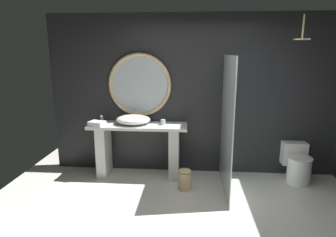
{
  "coord_description": "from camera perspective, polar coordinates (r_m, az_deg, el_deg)",
  "views": [
    {
      "loc": [
        -0.09,
        -2.82,
        2.0
      ],
      "look_at": [
        -0.38,
        0.92,
        1.13
      ],
      "focal_mm": 30.84,
      "sensor_mm": 36.0,
      "label": 1
    }
  ],
  "objects": [
    {
      "name": "vanity_counter",
      "position": [
        4.72,
        -5.84,
        -5.3
      ],
      "size": [
        1.57,
        0.49,
        0.87
      ],
      "color": "silver",
      "rests_on": "ground_plane"
    },
    {
      "name": "folded_hand_towel",
      "position": [
        4.63,
        -13.88,
        -0.99
      ],
      "size": [
        0.27,
        0.24,
        0.07
      ],
      "primitive_type": "cube",
      "rotation": [
        0.0,
        0.0,
        -0.28
      ],
      "color": "white",
      "rests_on": "vanity_counter"
    },
    {
      "name": "back_wall_panel",
      "position": [
        4.77,
        5.45,
        4.54
      ],
      "size": [
        4.8,
        0.1,
        2.6
      ],
      "primitive_type": "cube",
      "color": "#232326",
      "rests_on": "ground_plane"
    },
    {
      "name": "vessel_sink",
      "position": [
        4.63,
        -6.91,
        -0.22
      ],
      "size": [
        0.55,
        0.45,
        0.22
      ],
      "color": "white",
      "rests_on": "vanity_counter"
    },
    {
      "name": "tumbler_cup",
      "position": [
        4.58,
        -0.99,
        -0.71
      ],
      "size": [
        0.08,
        0.08,
        0.08
      ],
      "primitive_type": "cylinder",
      "color": "silver",
      "rests_on": "vanity_counter"
    },
    {
      "name": "waste_bin",
      "position": [
        4.36,
        3.31,
        -11.89
      ],
      "size": [
        0.19,
        0.19,
        0.33
      ],
      "color": "#D6B77F",
      "rests_on": "ground_plane"
    },
    {
      "name": "soap_dispenser",
      "position": [
        4.71,
        -13.03,
        -0.36
      ],
      "size": [
        0.06,
        0.06,
        0.15
      ],
      "color": "#282D28",
      "rests_on": "vanity_counter"
    },
    {
      "name": "rain_shower_head",
      "position": [
        4.53,
        24.99,
        14.35
      ],
      "size": [
        0.22,
        0.22,
        0.34
      ],
      "color": "#D6B77F"
    },
    {
      "name": "toilet",
      "position": [
        5.02,
        24.16,
        -8.22
      ],
      "size": [
        0.38,
        0.57,
        0.58
      ],
      "color": "white",
      "rests_on": "ground_plane"
    },
    {
      "name": "ground_plane",
      "position": [
        3.46,
        5.48,
        -22.37
      ],
      "size": [
        5.76,
        5.76,
        0.0
      ],
      "primitive_type": "plane",
      "color": "silver"
    },
    {
      "name": "round_wall_mirror",
      "position": [
        4.73,
        -5.63,
        6.6
      ],
      "size": [
        1.03,
        0.06,
        1.03
      ],
      "color": "#D6B77F"
    },
    {
      "name": "shower_glass_panel",
      "position": [
        4.2,
        11.55,
        -1.31
      ],
      "size": [
        0.02,
        1.26,
        1.96
      ],
      "primitive_type": "cube",
      "color": "silver",
      "rests_on": "ground_plane"
    }
  ]
}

